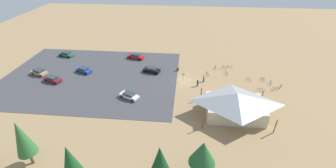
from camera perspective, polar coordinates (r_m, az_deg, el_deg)
ground at (r=55.25m, az=3.91°, el=0.76°), size 160.00×160.00×0.00m
parking_lot_asphalt at (r=60.50m, az=-18.97°, el=1.94°), size 43.82×31.47×0.05m
bike_pavilion at (r=44.82m, az=16.88°, el=-4.70°), size 12.97×9.27×5.06m
trash_bin at (r=59.61m, az=2.53°, el=3.80°), size 0.60×0.60×0.90m
lot_sign at (r=54.59m, az=3.95°, el=2.07°), size 0.56×0.08×2.20m
pine_center at (r=30.71m, az=-2.04°, el=-19.03°), size 2.95×2.95×7.23m
pine_far_west at (r=32.04m, az=8.87°, el=-16.97°), size 3.76×3.76×6.55m
pine_far_east at (r=31.69m, az=-23.62°, el=-17.83°), size 2.82×2.82×8.48m
pine_mideast at (r=38.64m, az=-33.28°, el=-11.48°), size 2.80×2.80×8.28m
bicycle_yellow_lone_west at (r=58.53m, az=19.89°, el=1.09°), size 0.80×1.55×0.86m
bicycle_orange_trailside at (r=62.07m, az=12.02°, el=4.24°), size 0.48×1.71×0.87m
bicycle_blue_back_row at (r=58.53m, az=9.99°, el=2.63°), size 0.71×1.64×0.79m
bicycle_purple_front_row at (r=63.39m, az=15.38°, el=4.33°), size 1.71×0.48×0.78m
bicycle_silver_near_sign at (r=59.79m, az=14.73°, el=2.68°), size 0.52×1.71×0.75m
bicycle_red_mid_cluster at (r=57.07m, az=25.60°, el=-1.08°), size 1.68×0.57×0.92m
bicycle_black_near_porch at (r=59.92m, az=23.01°, el=1.15°), size 0.68×1.59×0.90m
bicycle_white_lone_east at (r=59.12m, az=24.72°, el=0.28°), size 0.49×1.67×0.82m
bicycle_teal_edge_north at (r=55.50m, az=22.62°, el=-1.32°), size 1.53×0.86×0.83m
bicycle_green_by_bin at (r=58.47m, az=26.77°, el=-0.64°), size 1.11×1.31×0.84m
bicycle_yellow_yard_front at (r=62.39m, az=14.06°, el=4.10°), size 0.72×1.73×0.89m
car_red_by_curb at (r=66.83m, az=-8.22°, el=7.05°), size 5.00×3.00×1.46m
car_black_far_end at (r=58.83m, az=-4.18°, el=3.65°), size 4.66×2.92×1.38m
car_blue_back_corner at (r=62.73m, az=-20.69°, el=3.41°), size 4.59×3.33×1.30m
car_tan_aisle_side at (r=66.48m, az=-30.06°, el=2.69°), size 4.75×3.19×1.47m
car_maroon_near_entry at (r=61.46m, az=-27.39°, el=1.17°), size 4.79×3.16×1.36m
car_green_inner_stall at (r=74.20m, az=-24.53°, el=6.97°), size 4.66×2.84×1.37m
car_white_mid_lot at (r=49.45m, az=-9.87°, el=-2.87°), size 4.69×3.42×1.27m
visitor_at_bikes at (r=53.15m, az=7.56°, el=0.34°), size 0.36×0.36×1.77m
visitor_near_lot at (r=55.11m, az=9.11°, el=1.41°), size 0.36×0.36×1.73m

